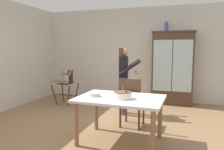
{
  "coord_description": "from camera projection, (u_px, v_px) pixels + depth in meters",
  "views": [
    {
      "loc": [
        1.44,
        -3.68,
        1.51
      ],
      "look_at": [
        0.06,
        0.7,
        0.95
      ],
      "focal_mm": 34.42,
      "sensor_mm": 36.0,
      "label": 1
    }
  ],
  "objects": [
    {
      "name": "ground_plane",
      "position": [
        98.0,
        128.0,
        4.09
      ],
      "size": [
        6.24,
        6.24,
        0.0
      ],
      "primitive_type": "plane",
      "color": "#93704C"
    },
    {
      "name": "wall_back",
      "position": [
        130.0,
        54.0,
        6.42
      ],
      "size": [
        5.32,
        0.06,
        2.7
      ],
      "primitive_type": "cube",
      "color": "beige",
      "rests_on": "ground_plane"
    },
    {
      "name": "china_cabinet",
      "position": [
        172.0,
        68.0,
        5.84
      ],
      "size": [
        1.13,
        0.48,
        1.98
      ],
      "color": "#4C3323",
      "rests_on": "ground_plane"
    },
    {
      "name": "ceramic_vase",
      "position": [
        166.0,
        27.0,
        5.77
      ],
      "size": [
        0.13,
        0.13,
        0.27
      ],
      "color": "#3D567F",
      "rests_on": "china_cabinet"
    },
    {
      "name": "high_chair_with_toddler",
      "position": [
        65.0,
        80.0,
        5.86
      ],
      "size": [
        0.58,
        0.68,
        0.95
      ],
      "rotation": [
        0.0,
        0.0,
        -0.0
      ],
      "color": "#4C3323",
      "rests_on": "ground_plane"
    },
    {
      "name": "adult_person",
      "position": [
        124.0,
        73.0,
        4.92
      ],
      "size": [
        0.58,
        0.57,
        1.53
      ],
      "rotation": [
        0.0,
        0.0,
        1.79
      ],
      "color": "#47474C",
      "rests_on": "ground_plane"
    },
    {
      "name": "dining_table",
      "position": [
        120.0,
        103.0,
        3.44
      ],
      "size": [
        1.39,
        0.99,
        0.74
      ],
      "color": "silver",
      "rests_on": "ground_plane"
    },
    {
      "name": "birthday_cake",
      "position": [
        123.0,
        95.0,
        3.34
      ],
      "size": [
        0.28,
        0.28,
        0.19
      ],
      "color": "white",
      "rests_on": "dining_table"
    },
    {
      "name": "serving_bowl",
      "position": [
        95.0,
        95.0,
        3.5
      ],
      "size": [
        0.18,
        0.18,
        0.05
      ],
      "primitive_type": "cylinder",
      "color": "#B2BCC6",
      "rests_on": "dining_table"
    },
    {
      "name": "dining_chair_far_side",
      "position": [
        131.0,
        99.0,
        4.09
      ],
      "size": [
        0.47,
        0.47,
        0.96
      ],
      "rotation": [
        0.0,
        0.0,
        3.07
      ],
      "color": "#4C3323",
      "rests_on": "ground_plane"
    }
  ]
}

